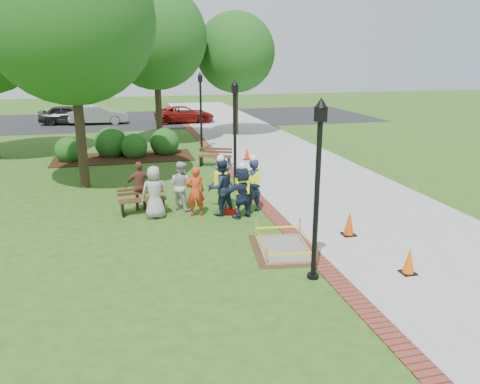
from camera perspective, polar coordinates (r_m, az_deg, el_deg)
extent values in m
plane|color=#285116|center=(13.76, -0.81, -5.51)|extent=(100.00, 100.00, 0.00)
cube|color=#9E9E99|center=(24.33, 5.28, 4.15)|extent=(6.00, 60.00, 0.02)
cube|color=maroon|center=(23.47, -2.25, 3.77)|extent=(0.50, 60.00, 0.03)
cube|color=#381E0F|center=(24.96, -13.98, 4.07)|extent=(7.00, 3.00, 0.05)
cube|color=black|center=(39.87, -9.85, 8.75)|extent=(36.00, 12.00, 0.01)
cube|color=#47331E|center=(12.96, 5.39, -6.99)|extent=(2.00, 2.51, 0.01)
cube|color=slate|center=(12.95, 5.40, -6.93)|extent=(1.43, 1.95, 0.04)
cube|color=tan|center=(12.95, 5.40, -6.84)|extent=(1.57, 2.08, 0.08)
cube|color=tan|center=(12.86, 5.43, -5.88)|extent=(1.60, 2.11, 0.55)
cube|color=yellow|center=(12.85, 5.43, -5.78)|extent=(1.54, 2.06, 0.06)
cube|color=#56341D|center=(15.98, -11.83, -0.92)|extent=(1.59, 0.63, 0.04)
cube|color=#56341D|center=(16.15, -12.01, 0.13)|extent=(1.54, 0.22, 0.25)
cube|color=black|center=(16.05, -11.77, -1.76)|extent=(1.45, 0.67, 0.45)
cube|color=brown|center=(22.39, -3.05, 4.37)|extent=(1.63, 1.03, 0.04)
cube|color=brown|center=(22.59, -2.93, 5.10)|extent=(1.46, 0.65, 0.25)
cube|color=black|center=(22.45, -3.04, 3.74)|extent=(1.52, 1.04, 0.46)
cube|color=black|center=(12.25, 19.77, -9.28)|extent=(0.35, 0.35, 0.05)
cone|color=#F95C07|center=(12.11, 19.93, -7.79)|extent=(0.28, 0.28, 0.65)
cube|color=black|center=(14.23, 13.08, -5.09)|extent=(0.38, 0.38, 0.05)
cone|color=#DF4507|center=(14.10, 13.18, -3.66)|extent=(0.30, 0.30, 0.71)
cube|color=black|center=(23.79, 0.86, 3.97)|extent=(0.34, 0.34, 0.04)
cone|color=red|center=(23.72, 0.86, 4.75)|extent=(0.27, 0.27, 0.62)
cube|color=#A1100C|center=(15.66, -1.20, -2.38)|extent=(0.44, 0.35, 0.19)
cylinder|color=black|center=(10.80, 9.31, -1.24)|extent=(0.12, 0.12, 3.80)
cube|color=black|center=(10.38, 9.82, 9.35)|extent=(0.22, 0.22, 0.32)
cone|color=black|center=(10.35, 9.88, 10.72)|extent=(0.28, 0.28, 0.22)
cylinder|color=black|center=(11.49, 8.88, -10.07)|extent=(0.28, 0.28, 0.10)
cylinder|color=black|center=(18.21, -0.61, 6.16)|extent=(0.12, 0.12, 3.80)
cube|color=black|center=(17.96, -0.63, 12.45)|extent=(0.22, 0.22, 0.32)
cone|color=black|center=(17.95, -0.64, 13.25)|extent=(0.28, 0.28, 0.22)
cylinder|color=black|center=(18.63, -0.60, 0.55)|extent=(0.28, 0.28, 0.10)
cylinder|color=black|center=(25.97, -4.77, 9.17)|extent=(0.12, 0.12, 3.80)
cube|color=black|center=(25.80, -4.88, 13.58)|extent=(0.22, 0.22, 0.32)
cone|color=black|center=(25.79, -4.89, 14.14)|extent=(0.28, 0.28, 0.22)
cylinder|color=black|center=(26.26, -4.68, 5.17)|extent=(0.28, 0.28, 0.10)
cylinder|color=#3D2D1E|center=(19.36, -18.99, 8.11)|extent=(0.38, 0.38, 5.28)
sphere|color=#144714|center=(19.25, -20.08, 19.26)|extent=(6.29, 6.29, 6.29)
cylinder|color=#3D2D1E|center=(28.56, -9.93, 10.86)|extent=(0.38, 0.38, 5.01)
sphere|color=#144714|center=(28.45, -10.29, 18.06)|extent=(5.90, 5.90, 5.90)
cylinder|color=#3D2D1E|center=(31.21, -0.55, 10.94)|extent=(0.35, 0.35, 4.35)
sphere|color=#144714|center=(31.07, -0.57, 16.65)|extent=(5.05, 5.05, 5.05)
sphere|color=#144714|center=(24.99, -20.05, 3.53)|extent=(1.34, 1.34, 1.34)
sphere|color=#144714|center=(25.63, -15.33, 4.24)|extent=(1.68, 1.68, 1.68)
sphere|color=#144714|center=(24.98, -12.70, 4.12)|extent=(1.35, 1.35, 1.35)
sphere|color=#144714|center=(25.50, -9.11, 4.56)|extent=(1.53, 1.53, 1.53)
sphere|color=#144714|center=(25.99, -14.07, 4.50)|extent=(1.10, 1.10, 1.10)
imported|color=#9E9E9E|center=(15.35, -10.38, -0.04)|extent=(0.57, 0.39, 1.73)
imported|color=red|center=(15.37, -5.45, 0.05)|extent=(0.54, 0.35, 1.66)
imported|color=beige|center=(16.05, -7.21, 0.77)|extent=(0.63, 0.63, 1.69)
imported|color=brown|center=(16.23, -12.06, 0.71)|extent=(0.55, 0.36, 1.69)
imported|color=#36415E|center=(16.09, -2.09, 0.92)|extent=(0.64, 0.56, 1.69)
imported|color=#191941|center=(15.13, 0.26, -0.06)|extent=(0.62, 0.50, 1.70)
cube|color=#E1FF15|center=(15.07, 0.26, 0.82)|extent=(0.42, 0.26, 0.52)
sphere|color=white|center=(14.91, 0.26, 3.16)|extent=(0.25, 0.25, 0.25)
imported|color=#1A1F43|center=(15.66, 1.57, 0.76)|extent=(0.68, 0.56, 1.83)
cube|color=#E1FF15|center=(15.59, 1.58, 1.68)|extent=(0.42, 0.26, 0.52)
sphere|color=white|center=(15.44, 1.60, 4.12)|extent=(0.25, 0.25, 0.25)
imported|color=#161E3A|center=(15.39, -2.35, 0.56)|extent=(0.69, 0.55, 1.88)
cube|color=#E1FF15|center=(15.32, -2.36, 1.52)|extent=(0.42, 0.26, 0.52)
sphere|color=white|center=(15.15, -2.39, 4.08)|extent=(0.25, 0.25, 0.25)
imported|color=#242426|center=(38.63, -20.02, 7.76)|extent=(2.73, 5.17, 1.61)
imported|color=#9F9FA4|center=(38.02, -16.79, 7.93)|extent=(2.18, 4.82, 1.55)
imported|color=maroon|center=(37.50, -6.78, 8.39)|extent=(1.92, 4.35, 1.41)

